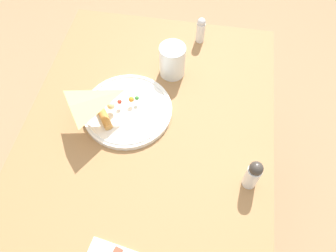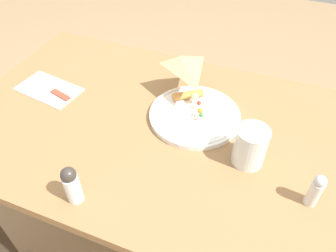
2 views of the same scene
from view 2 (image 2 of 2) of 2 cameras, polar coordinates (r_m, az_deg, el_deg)
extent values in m
plane|color=#997A56|center=(1.58, -2.34, -19.82)|extent=(6.00, 6.00, 0.00)
cube|color=olive|center=(0.97, -3.60, -0.01)|extent=(1.10, 0.73, 0.03)
cube|color=#382D23|center=(1.42, 21.82, -7.97)|extent=(0.06, 0.06, 0.73)
cube|color=#382D23|center=(1.63, -14.66, 2.16)|extent=(0.06, 0.06, 0.73)
cylinder|color=white|center=(0.97, 4.66, 1.84)|extent=(0.27, 0.27, 0.02)
torus|color=white|center=(0.96, 4.69, 2.26)|extent=(0.25, 0.25, 0.01)
pyramid|color=#E0B266|center=(0.95, 4.81, 2.45)|extent=(0.17, 0.19, 0.02)
cylinder|color=#C68942|center=(1.01, 3.49, 5.42)|extent=(0.09, 0.07, 0.02)
sphere|color=orange|center=(0.93, 5.60, 2.66)|extent=(0.02, 0.02, 0.02)
sphere|color=#EFDB93|center=(0.98, 4.88, 5.06)|extent=(0.01, 0.01, 0.01)
sphere|color=#388433|center=(0.92, 5.79, 1.92)|extent=(0.01, 0.01, 0.01)
sphere|color=#EFDB93|center=(0.98, 4.65, 5.12)|extent=(0.02, 0.02, 0.02)
sphere|color=red|center=(0.96, 5.41, 4.01)|extent=(0.01, 0.01, 0.01)
cylinder|color=white|center=(0.84, 14.11, -3.45)|extent=(0.08, 0.08, 0.11)
cylinder|color=white|center=(0.85, 13.94, -4.14)|extent=(0.07, 0.07, 0.08)
torus|color=white|center=(0.80, 14.75, -0.92)|extent=(0.08, 0.08, 0.00)
cube|color=white|center=(1.14, -20.05, 6.03)|extent=(0.22, 0.15, 0.00)
cube|color=#99422D|center=(1.09, -18.22, 5.18)|extent=(0.08, 0.04, 0.01)
cube|color=silver|center=(1.16, -21.19, 6.81)|extent=(0.12, 0.05, 0.00)
ellipsoid|color=silver|center=(1.20, -22.72, 7.66)|extent=(0.02, 0.02, 0.00)
cylinder|color=silver|center=(0.82, 24.09, -10.62)|extent=(0.03, 0.03, 0.07)
sphere|color=silver|center=(0.79, 25.03, -8.71)|extent=(0.03, 0.03, 0.03)
cylinder|color=white|center=(0.78, -16.21, -10.38)|extent=(0.04, 0.04, 0.08)
sphere|color=#38332D|center=(0.74, -16.97, -8.12)|extent=(0.04, 0.04, 0.04)
camera|label=1|loc=(0.88, -51.21, 43.56)|focal=35.00mm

